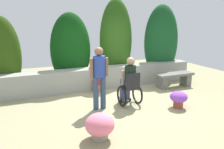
{
  "coord_description": "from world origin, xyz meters",
  "views": [
    {
      "loc": [
        -2.62,
        -5.47,
        2.3
      ],
      "look_at": [
        -0.26,
        0.06,
        0.85
      ],
      "focal_mm": 36.9,
      "sensor_mm": 36.0,
      "label": 1
    }
  ],
  "objects_px": {
    "stone_bench": "(174,78)",
    "flower_pot_purple_near": "(100,126)",
    "person_in_wheelchair": "(129,83)",
    "person_standing_companion": "(99,74)",
    "flower_pot_terracotta_by_wall": "(179,98)",
    "flower_pot_red_accent": "(97,84)"
  },
  "relations": [
    {
      "from": "person_standing_companion",
      "to": "flower_pot_purple_near",
      "type": "distance_m",
      "value": 1.7
    },
    {
      "from": "stone_bench",
      "to": "flower_pot_purple_near",
      "type": "height_order",
      "value": "flower_pot_purple_near"
    },
    {
      "from": "person_standing_companion",
      "to": "flower_pot_purple_near",
      "type": "bearing_deg",
      "value": -101.1
    },
    {
      "from": "flower_pot_terracotta_by_wall",
      "to": "flower_pot_purple_near",
      "type": "bearing_deg",
      "value": -163.4
    },
    {
      "from": "person_in_wheelchair",
      "to": "flower_pot_terracotta_by_wall",
      "type": "xyz_separation_m",
      "value": [
        1.11,
        -0.72,
        -0.36
      ]
    },
    {
      "from": "person_in_wheelchair",
      "to": "flower_pot_red_accent",
      "type": "relative_size",
      "value": 2.91
    },
    {
      "from": "flower_pot_purple_near",
      "to": "person_standing_companion",
      "type": "bearing_deg",
      "value": 70.12
    },
    {
      "from": "flower_pot_red_accent",
      "to": "flower_pot_purple_near",
      "type": "bearing_deg",
      "value": -108.58
    },
    {
      "from": "person_in_wheelchair",
      "to": "flower_pot_red_accent",
      "type": "xyz_separation_m",
      "value": [
        -0.42,
        1.44,
        -0.35
      ]
    },
    {
      "from": "stone_bench",
      "to": "flower_pot_red_accent",
      "type": "height_order",
      "value": "stone_bench"
    },
    {
      "from": "person_in_wheelchair",
      "to": "stone_bench",
      "type": "bearing_deg",
      "value": 30.5
    },
    {
      "from": "stone_bench",
      "to": "flower_pot_red_accent",
      "type": "xyz_separation_m",
      "value": [
        -2.64,
        0.53,
        -0.05
      ]
    },
    {
      "from": "stone_bench",
      "to": "person_in_wheelchair",
      "type": "xyz_separation_m",
      "value": [
        -2.22,
        -0.9,
        0.31
      ]
    },
    {
      "from": "flower_pot_terracotta_by_wall",
      "to": "person_in_wheelchair",
      "type": "bearing_deg",
      "value": 146.89
    },
    {
      "from": "person_standing_companion",
      "to": "flower_pot_purple_near",
      "type": "xyz_separation_m",
      "value": [
        -0.53,
        -1.47,
        -0.67
      ]
    },
    {
      "from": "person_in_wheelchair",
      "to": "flower_pot_terracotta_by_wall",
      "type": "distance_m",
      "value": 1.37
    },
    {
      "from": "person_standing_companion",
      "to": "flower_pot_purple_near",
      "type": "height_order",
      "value": "person_standing_companion"
    },
    {
      "from": "person_standing_companion",
      "to": "flower_pot_terracotta_by_wall",
      "type": "bearing_deg",
      "value": -11.45
    },
    {
      "from": "stone_bench",
      "to": "person_standing_companion",
      "type": "distance_m",
      "value": 3.28
    },
    {
      "from": "flower_pot_purple_near",
      "to": "person_in_wheelchair",
      "type": "bearing_deg",
      "value": 46.46
    },
    {
      "from": "flower_pot_purple_near",
      "to": "flower_pot_terracotta_by_wall",
      "type": "xyz_separation_m",
      "value": [
        2.5,
        0.75,
        -0.02
      ]
    },
    {
      "from": "stone_bench",
      "to": "person_standing_companion",
      "type": "bearing_deg",
      "value": -158.19
    }
  ]
}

